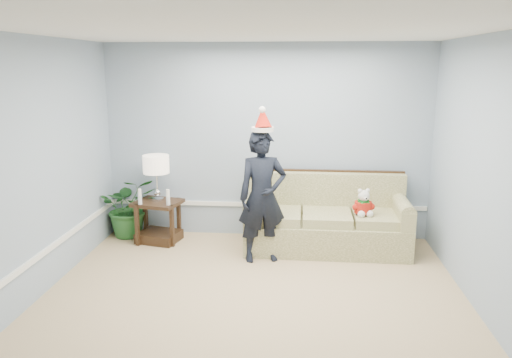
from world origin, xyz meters
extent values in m
cube|color=tan|center=(0.00, 0.00, -0.01)|extent=(4.50, 5.00, 0.02)
cube|color=white|center=(0.00, 0.00, 2.71)|extent=(4.50, 5.00, 0.02)
cube|color=#899DAE|center=(0.00, 2.51, 1.35)|extent=(4.50, 0.02, 2.70)
cube|color=#899DAE|center=(0.00, -2.51, 1.35)|extent=(4.50, 0.02, 2.70)
cube|color=#899DAE|center=(-2.26, 0.00, 1.35)|extent=(0.02, 5.00, 2.70)
cube|color=#899DAE|center=(2.26, 0.00, 1.35)|extent=(0.02, 5.00, 2.70)
cube|color=white|center=(0.00, 2.48, 0.45)|extent=(4.48, 0.03, 0.06)
cube|color=white|center=(-2.23, 0.00, 0.45)|extent=(0.03, 4.98, 0.06)
cube|color=brown|center=(0.83, 2.00, 0.20)|extent=(2.12, 0.93, 0.40)
cube|color=brown|center=(0.18, 1.95, 0.46)|extent=(0.63, 0.73, 0.12)
cube|color=brown|center=(0.83, 1.95, 0.46)|extent=(0.63, 0.73, 0.12)
cube|color=brown|center=(1.49, 1.95, 0.46)|extent=(0.63, 0.73, 0.12)
cube|color=brown|center=(0.83, 2.34, 0.68)|extent=(2.12, 0.22, 0.56)
cube|color=#301E0F|center=(0.83, 2.41, 0.97)|extent=(2.11, 0.08, 0.05)
cube|color=brown|center=(-0.13, 2.00, 0.52)|extent=(0.19, 0.91, 0.24)
cube|color=brown|center=(1.80, 2.00, 0.52)|extent=(0.19, 0.91, 0.24)
cube|color=#382314|center=(-1.47, 2.09, 0.55)|extent=(0.70, 0.62, 0.05)
cube|color=#382314|center=(-1.47, 2.09, 0.07)|extent=(0.63, 0.55, 0.13)
cube|color=#382314|center=(-1.71, 1.90, 0.29)|extent=(0.06, 0.06, 0.58)
cube|color=#382314|center=(-1.23, 1.90, 0.29)|extent=(0.06, 0.06, 0.58)
cube|color=#382314|center=(-1.71, 2.28, 0.29)|extent=(0.06, 0.06, 0.58)
cube|color=#382314|center=(-1.23, 2.28, 0.29)|extent=(0.06, 0.06, 0.58)
cylinder|color=silver|center=(-1.47, 2.13, 0.59)|extent=(0.17, 0.17, 0.03)
sphere|color=silver|center=(-1.47, 2.13, 0.69)|extent=(0.10, 0.10, 0.10)
cylinder|color=silver|center=(-1.47, 2.13, 0.84)|extent=(0.03, 0.03, 0.35)
cylinder|color=beige|center=(-1.47, 2.13, 1.09)|extent=(0.35, 0.35, 0.24)
cylinder|color=silver|center=(-1.65, 1.92, 0.63)|extent=(0.05, 0.05, 0.12)
cylinder|color=white|center=(-1.65, 1.92, 0.74)|extent=(0.05, 0.05, 0.10)
cylinder|color=silver|center=(-1.27, 1.92, 0.63)|extent=(0.05, 0.05, 0.12)
cylinder|color=white|center=(-1.27, 1.92, 0.74)|extent=(0.05, 0.05, 0.10)
imported|color=#215724|center=(-1.94, 2.28, 0.43)|extent=(0.98, 0.92, 0.86)
imported|color=black|center=(0.02, 1.55, 0.82)|extent=(0.68, 0.54, 1.64)
cylinder|color=silver|center=(0.02, 1.55, 1.65)|extent=(0.32, 0.32, 0.05)
cone|color=#B01312|center=(0.02, 1.57, 1.79)|extent=(0.28, 0.33, 0.31)
sphere|color=silver|center=(0.02, 1.48, 1.89)|extent=(0.08, 0.08, 0.08)
sphere|color=silver|center=(1.28, 1.87, 0.63)|extent=(0.20, 0.20, 0.20)
cylinder|color=#B01312|center=(1.28, 1.87, 0.63)|extent=(0.27, 0.27, 0.14)
cylinder|color=#115D1B|center=(1.28, 1.87, 0.71)|extent=(0.18, 0.18, 0.03)
sphere|color=silver|center=(1.23, 1.77, 0.56)|extent=(0.09, 0.09, 0.09)
sphere|color=silver|center=(1.34, 1.77, 0.56)|extent=(0.09, 0.09, 0.09)
sphere|color=silver|center=(1.28, 1.86, 0.78)|extent=(0.14, 0.14, 0.14)
sphere|color=black|center=(1.28, 1.77, 0.77)|extent=(0.02, 0.02, 0.02)
sphere|color=silver|center=(1.23, 1.87, 0.84)|extent=(0.06, 0.06, 0.06)
sphere|color=silver|center=(1.33, 1.87, 0.84)|extent=(0.06, 0.06, 0.06)
camera|label=1|loc=(0.45, -4.35, 2.41)|focal=35.00mm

